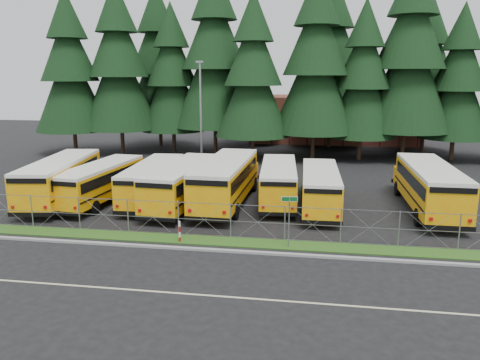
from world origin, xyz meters
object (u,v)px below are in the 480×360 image
(bus_4, at_px, (227,182))
(light_standard, at_px, (201,112))
(bus_0, at_px, (63,180))
(striped_bollard, at_px, (180,232))
(bus_3, at_px, (184,184))
(bus_1, at_px, (103,183))
(street_sign, at_px, (289,211))
(bus_6, at_px, (320,189))
(bus_east, at_px, (428,188))
(bus_5, at_px, (279,183))
(bus_2, at_px, (154,182))

(bus_4, height_order, light_standard, light_standard)
(bus_0, xyz_separation_m, striped_bollard, (10.71, -7.06, -0.93))
(bus_0, height_order, bus_3, bus_0)
(bus_1, bearing_deg, street_sign, -22.43)
(bus_6, xyz_separation_m, street_sign, (-1.67, -7.85, 0.67))
(bus_1, height_order, bus_east, bus_east)
(street_sign, bearing_deg, striped_bollard, -179.52)
(bus_5, distance_m, bus_east, 10.03)
(bus_1, height_order, striped_bollard, bus_1)
(bus_6, bearing_deg, bus_2, 178.32)
(bus_6, xyz_separation_m, light_standard, (-11.03, 11.60, 4.14))
(bus_2, height_order, bus_4, bus_4)
(bus_1, bearing_deg, bus_2, 17.21)
(bus_0, distance_m, striped_bollard, 12.86)
(bus_3, xyz_separation_m, bus_4, (2.89, 0.69, 0.13))
(bus_6, bearing_deg, street_sign, -103.19)
(bus_2, bearing_deg, light_standard, 84.26)
(street_sign, bearing_deg, light_standard, 115.70)
(bus_east, height_order, street_sign, bus_east)
(light_standard, bearing_deg, bus_2, -93.56)
(bus_3, height_order, street_sign, bus_3)
(bus_east, relative_size, striped_bollard, 9.98)
(bus_3, bearing_deg, bus_0, -174.05)
(bus_6, height_order, striped_bollard, bus_6)
(bus_0, relative_size, bus_2, 1.11)
(bus_3, height_order, bus_5, bus_3)
(street_sign, xyz_separation_m, light_standard, (-9.36, 19.45, 3.47))
(bus_east, bearing_deg, bus_3, -175.99)
(bus_4, distance_m, bus_5, 3.72)
(bus_east, bearing_deg, striped_bollard, -149.99)
(bus_4, distance_m, light_standard, 12.98)
(bus_3, distance_m, street_sign, 10.56)
(street_sign, relative_size, light_standard, 0.28)
(street_sign, bearing_deg, bus_4, 120.87)
(bus_1, relative_size, light_standard, 1.04)
(bus_1, bearing_deg, bus_6, 7.83)
(bus_3, bearing_deg, bus_1, -175.13)
(bus_5, xyz_separation_m, street_sign, (1.24, -9.16, 0.65))
(bus_4, height_order, street_sign, bus_4)
(bus_3, bearing_deg, bus_4, 17.70)
(bus_4, height_order, bus_6, bus_4)
(street_sign, bearing_deg, bus_6, 77.99)
(bus_3, relative_size, bus_4, 0.92)
(bus_5, bearing_deg, bus_4, -165.07)
(bus_6, distance_m, light_standard, 16.53)
(street_sign, bearing_deg, bus_3, 136.45)
(bus_2, relative_size, street_sign, 3.76)
(bus_1, bearing_deg, bus_east, 8.56)
(bus_2, xyz_separation_m, bus_3, (2.43, -0.68, 0.09))
(bus_2, bearing_deg, street_sign, -40.46)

